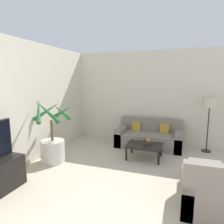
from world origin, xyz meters
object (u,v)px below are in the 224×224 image
Objects in this scene: potted_palm at (53,144)px; ottoman at (205,174)px; sofa_loveseat at (149,137)px; apple_green at (148,141)px; orange_fruit at (149,140)px; coffee_table at (144,146)px; apple_red at (145,140)px; floor_lamp at (210,105)px; armchair at (214,195)px; fruit_bowl at (147,143)px.

potted_palm reaches higher than ottoman.
apple_green is at bearing -82.91° from sofa_loveseat.
apple_green is 1.06× the size of orange_fruit.
coffee_table is 0.20m from orange_fruit.
coffee_table is at bearing 24.66° from potted_palm.
ottoman is at bearing -40.24° from orange_fruit.
apple_red is at bearing -88.33° from sofa_loveseat.
coffee_table is 1.50m from ottoman.
orange_fruit is (-1.37, -0.87, -0.80)m from floor_lamp.
apple_green reaches higher than ottoman.
apple_red is at bearing -147.64° from floor_lamp.
armchair reaches higher than ottoman.
orange_fruit is 0.09× the size of armchair.
orange_fruit is at bearing -81.54° from sofa_loveseat.
apple_red is at bearing -169.00° from fruit_bowl.
potted_palm is 2.63m from sofa_loveseat.
orange_fruit is (0.09, 0.06, 0.00)m from apple_red.
fruit_bowl is (0.08, -0.84, 0.11)m from sofa_loveseat.
coffee_table is at bearing -119.33° from fruit_bowl.
sofa_loveseat is 3.16× the size of ottoman.
ottoman is (1.16, -0.89, -0.23)m from apple_green.
potted_palm is at bearing -155.15° from apple_green.
sofa_loveseat reaches higher than coffee_table.
potted_palm is at bearing -155.34° from coffee_table.
potted_palm is 3.18m from ottoman.
potted_palm is 2.15m from apple_red.
fruit_bowl is at bearing 123.41° from apple_green.
potted_palm is at bearing -136.30° from sofa_loveseat.
floor_lamp reaches higher than apple_red.
sofa_loveseat reaches higher than fruit_bowl.
apple_green is at bearing -20.66° from apple_red.
armchair reaches higher than apple_red.
armchair is (1.21, -1.66, -0.17)m from apple_green.
apple_red reaches higher than fruit_bowl.
sofa_loveseat is at bearing 95.54° from fruit_bowl.
ottoman is at bearing -36.45° from apple_red.
sofa_loveseat is 1.24× the size of floor_lamp.
coffee_table is at bearing -83.90° from apple_red.
apple_red is (0.02, -0.85, 0.17)m from sofa_loveseat.
potted_palm is at bearing -153.42° from apple_red.
potted_palm is at bearing -153.23° from orange_fruit.
floor_lamp is at bearing 2.99° from sofa_loveseat.
sofa_loveseat is 2.02× the size of armchair.
apple_red is (-0.01, 0.08, 0.13)m from coffee_table.
floor_lamp is 1.73× the size of coffee_table.
ottoman is (-0.22, -1.85, -1.03)m from floor_lamp.
coffee_table is at bearing -145.44° from floor_lamp.
floor_lamp is (3.39, 1.89, 0.79)m from potted_palm.
floor_lamp is at bearing 32.36° from apple_red.
fruit_bowl is 0.42× the size of ottoman.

